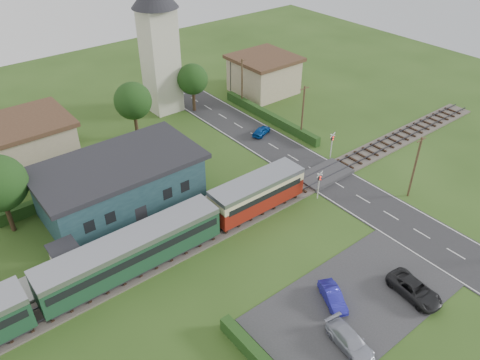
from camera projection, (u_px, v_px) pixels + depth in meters
ground at (269, 220)px, 45.77m from camera, size 120.00×120.00×0.00m
railway_track at (255, 210)px, 47.00m from camera, size 76.00×3.20×0.49m
road at (338, 184)px, 50.89m from camera, size 6.00×70.00×0.05m
car_park at (354, 302)px, 37.20m from camera, size 17.00×9.00×0.08m
crossing_deck at (324, 175)px, 52.07m from camera, size 6.20×3.40×0.45m
platform at (152, 233)px, 43.88m from camera, size 30.00×3.00×0.45m
equipment_hut at (66, 258)px, 38.92m from camera, size 2.30×2.30×2.55m
station_building at (120, 184)px, 46.25m from camera, size 16.00×9.00×5.30m
train at (96, 269)px, 37.30m from camera, size 43.20×2.90×3.40m
church_tower at (158, 37)px, 60.75m from camera, size 6.00×6.00×17.60m
house_west at (23, 143)px, 52.71m from camera, size 10.80×8.80×5.50m
house_east at (264, 74)px, 70.03m from camera, size 8.80×8.80×5.50m
hedge_roadside at (270, 117)px, 63.10m from camera, size 0.80×18.00×1.20m
hedge_station at (104, 181)px, 50.32m from camera, size 22.00×0.80×1.30m
tree_b at (133, 101)px, 56.84m from camera, size 4.60×4.60×7.34m
tree_c at (193, 79)px, 63.47m from camera, size 4.20×4.20×6.78m
utility_pole_b at (415, 167)px, 47.13m from camera, size 1.40×0.22×7.00m
utility_pole_c at (303, 112)px, 57.51m from camera, size 1.40×0.22×7.00m
utility_pole_d at (242, 82)px, 65.29m from camera, size 1.40×0.22×7.00m
crossing_signal_near at (319, 181)px, 47.59m from camera, size 0.84×0.28×3.28m
crossing_signal_far at (332, 141)px, 54.40m from camera, size 0.84×0.28×3.28m
streetlamp_east at (231, 73)px, 69.78m from camera, size 0.30×0.30×5.15m
car_on_road at (261, 131)px, 59.83m from camera, size 3.34×2.26×1.06m
car_park_blue at (333, 297)px, 36.87m from camera, size 2.57×3.71×1.16m
car_park_silver at (350, 341)px, 33.40m from camera, size 2.33×4.46×1.23m
car_park_dark at (415, 289)px, 37.40m from camera, size 2.62×4.84×1.29m
pedestrian_near at (208, 204)px, 45.80m from camera, size 0.74×0.60×1.74m
pedestrian_far at (71, 262)px, 39.18m from camera, size 0.86×0.95×1.60m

